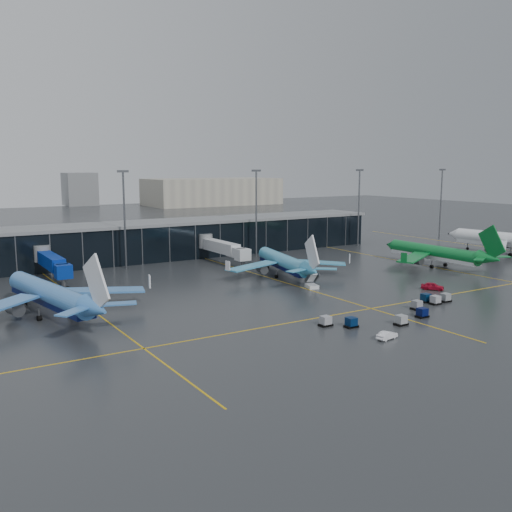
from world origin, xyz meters
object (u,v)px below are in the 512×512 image
service_van_red (432,286)px  service_van_white (387,335)px  airliner_ba (510,232)px  airliner_aer_lingus (434,244)px  airliner_klm_near (283,253)px  mobile_airstair (312,285)px  airliner_arkefly (49,281)px  baggage_carts (405,309)px

service_van_red → service_van_white: size_ratio=1.21×
airliner_ba → service_van_red: (-58.83, -22.15, -6.17)m
airliner_aer_lingus → service_van_white: (-57.42, -40.92, -5.31)m
airliner_klm_near → service_van_red: 35.62m
airliner_klm_near → mobile_airstair: (-2.60, -14.80, -4.89)m
airliner_klm_near → airliner_ba: bearing=7.2°
airliner_arkefly → airliner_klm_near: size_ratio=1.12×
airliner_aer_lingus → service_van_red: airliner_aer_lingus is taller
airliner_aer_lingus → airliner_arkefly: bearing=179.6°
airliner_aer_lingus → baggage_carts: size_ratio=1.17×
airliner_klm_near → airliner_aer_lingus: bearing=-0.2°
airliner_arkefly → airliner_ba: airliner_ba is taller
baggage_carts → service_van_red: (19.95, 11.10, 0.06)m
airliner_aer_lingus → airliner_ba: bearing=3.4°
airliner_ba → service_van_red: 63.17m
airliner_aer_lingus → airliner_ba: 35.46m
airliner_klm_near → baggage_carts: airliner_klm_near is taller
service_van_red → airliner_klm_near: bearing=88.0°
airliner_arkefly → mobile_airstair: airliner_arkefly is taller
mobile_airstair → baggage_carts: bearing=-71.9°
airliner_aer_lingus → service_van_white: 70.71m
mobile_airstair → airliner_aer_lingus: bearing=22.1°
airliner_aer_lingus → mobile_airstair: airliner_aer_lingus is taller
airliner_klm_near → airliner_aer_lingus: 43.02m
airliner_aer_lingus → service_van_red: (-23.44, -20.23, -5.14)m
airliner_arkefly → airliner_ba: 133.91m
airliner_aer_lingus → baggage_carts: bearing=-143.8°
airliner_klm_near → airliner_aer_lingus: airliner_aer_lingus is taller
airliner_arkefly → mobile_airstair: bearing=-16.3°
service_van_white → airliner_aer_lingus: bearing=-65.4°
service_van_white → airliner_ba: bearing=-76.1°
airliner_klm_near → airliner_aer_lingus: (41.87, -9.86, 0.30)m
airliner_aer_lingus → mobile_airstair: (-44.47, -4.93, -5.19)m
baggage_carts → service_van_red: 22.84m
airliner_klm_near → service_van_white: airliner_klm_near is taller
airliner_aer_lingus → service_van_white: bearing=-144.2°
baggage_carts → mobile_airstair: (-1.08, 26.40, 0.01)m
service_van_white → baggage_carts: bearing=-66.5°
airliner_aer_lingus → airliner_ba: (35.39, 1.93, 1.03)m
airliner_ba → mobile_airstair: airliner_ba is taller
airliner_arkefly → airliner_aer_lingus: size_ratio=1.06×
baggage_carts → airliner_aer_lingus: bearing=35.8°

